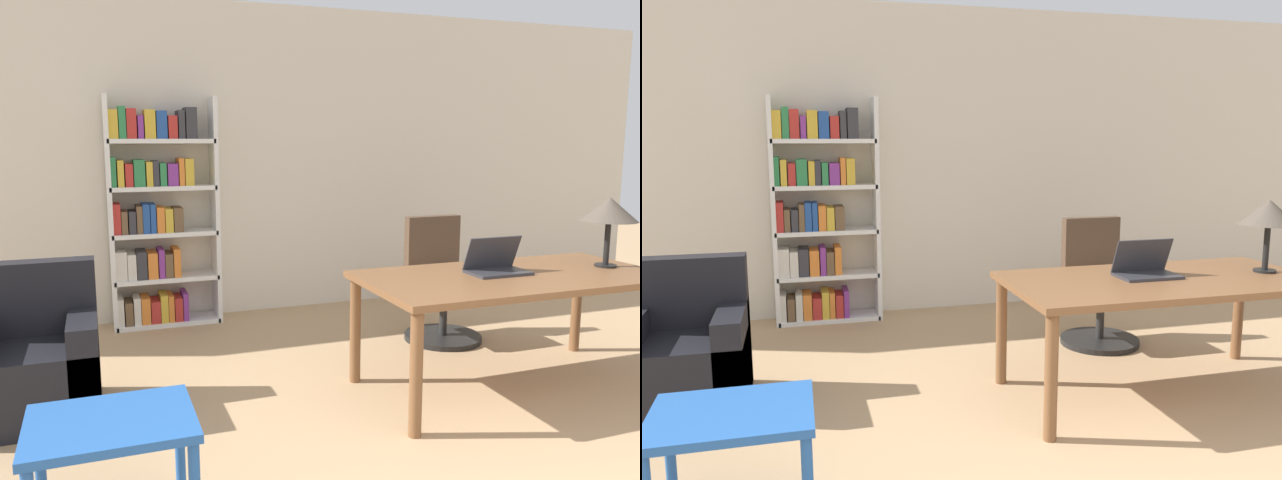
{
  "view_description": "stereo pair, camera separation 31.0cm",
  "coord_description": "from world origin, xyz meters",
  "views": [
    {
      "loc": [
        -1.55,
        -0.91,
        1.55
      ],
      "look_at": [
        -0.35,
        2.41,
        0.97
      ],
      "focal_mm": 35.0,
      "sensor_mm": 36.0,
      "label": 1
    },
    {
      "loc": [
        -1.26,
        -1.0,
        1.55
      ],
      "look_at": [
        -0.35,
        2.41,
        0.97
      ],
      "focal_mm": 35.0,
      "sensor_mm": 36.0,
      "label": 2
    }
  ],
  "objects": [
    {
      "name": "armchair",
      "position": [
        -1.93,
        2.78,
        0.29
      ],
      "size": [
        0.71,
        0.64,
        0.85
      ],
      "color": "black",
      "rests_on": "ground_plane"
    },
    {
      "name": "office_chair",
      "position": [
        0.95,
        3.23,
        0.41
      ],
      "size": [
        0.6,
        0.6,
        0.95
      ],
      "color": "black",
      "rests_on": "ground_plane"
    },
    {
      "name": "desk",
      "position": [
        0.85,
        2.21,
        0.65
      ],
      "size": [
        1.88,
        0.92,
        0.72
      ],
      "color": "brown",
      "rests_on": "ground_plane"
    },
    {
      "name": "table_lamp",
      "position": [
        1.56,
        2.21,
        1.09
      ],
      "size": [
        0.36,
        0.36,
        0.45
      ],
      "color": "black",
      "rests_on": "desk"
    },
    {
      "name": "wall_back",
      "position": [
        0.0,
        4.53,
        1.35
      ],
      "size": [
        8.0,
        0.06,
        2.7
      ],
      "color": "beige",
      "rests_on": "ground_plane"
    },
    {
      "name": "bookshelf",
      "position": [
        -1.09,
        4.34,
        0.91
      ],
      "size": [
        0.88,
        0.28,
        1.89
      ],
      "color": "white",
      "rests_on": "ground_plane"
    },
    {
      "name": "laptop",
      "position": [
        0.77,
        2.28,
        0.77
      ],
      "size": [
        0.37,
        0.23,
        0.23
      ],
      "color": "#2D2D33",
      "rests_on": "desk"
    },
    {
      "name": "side_table_blue",
      "position": [
        -1.54,
        1.49,
        0.41
      ],
      "size": [
        0.63,
        0.5,
        0.48
      ],
      "color": "#2356A3",
      "rests_on": "ground_plane"
    }
  ]
}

